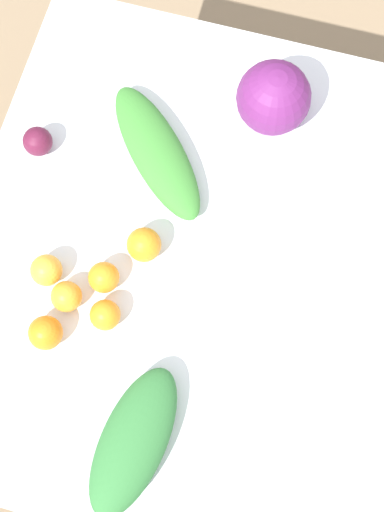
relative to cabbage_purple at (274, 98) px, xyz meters
The scene contains 12 objects.
ground_plane 0.89m from the cabbage_purple, 167.69° to the left, with size 8.00×8.00×0.00m, color #937A5B.
dining_table 0.44m from the cabbage_purple, 167.69° to the left, with size 1.24×1.06×0.70m.
cabbage_purple is the anchor object (origin of this frame).
greens_bunch_kale 0.30m from the cabbage_purple, 127.61° to the left, with size 0.38×0.12×0.07m, color #3D8433.
greens_bunch_dandelion 0.83m from the cabbage_purple, behind, with size 0.32×0.14×0.08m, color #337538.
beet_root 0.56m from the cabbage_purple, 113.95° to the left, with size 0.07×0.07×0.07m, color #5B1933.
orange_0 0.66m from the cabbage_purple, 149.96° to the left, with size 0.07×0.07×0.07m, color orange.
orange_1 0.46m from the cabbage_purple, 154.31° to the left, with size 0.08×0.08×0.08m, color orange.
orange_2 0.57m from the cabbage_purple, 152.56° to the left, with size 0.07×0.07×0.07m, color orange.
orange_3 0.65m from the cabbage_purple, 143.26° to the left, with size 0.07×0.07×0.07m, color #F9A833.
orange_4 0.63m from the cabbage_purple, 158.21° to the left, with size 0.07×0.07×0.07m, color orange.
orange_5 0.74m from the cabbage_purple, 152.23° to the left, with size 0.08×0.08×0.08m, color orange.
Camera 1 is at (-0.46, -0.13, 2.25)m, focal length 50.00 mm.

